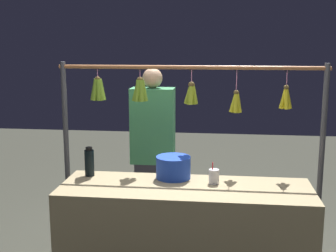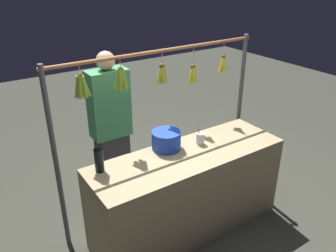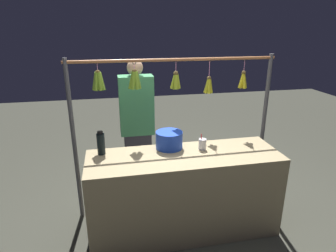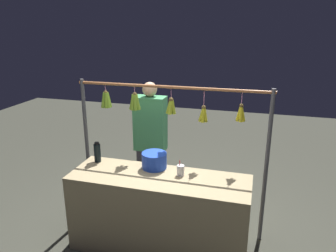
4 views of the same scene
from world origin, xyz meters
TOP-DOWN VIEW (x-y plane):
  - market_counter at (0.00, 0.00)m, footprint 1.86×0.61m
  - display_rack at (0.07, -0.44)m, footprint 2.18×0.13m
  - water_bottle at (0.78, -0.18)m, footprint 0.08×0.08m
  - blue_bucket at (0.11, -0.19)m, footprint 0.27×0.27m
  - drink_cup at (-0.21, -0.09)m, footprint 0.08×0.08m
  - vendor_person at (0.37, -0.84)m, footprint 0.40×0.21m

SIDE VIEW (x-z plane):
  - market_counter at x=0.00m, z-range 0.00..0.85m
  - vendor_person at x=0.37m, z-range -0.01..1.66m
  - drink_cup at x=-0.21m, z-range 0.82..0.99m
  - blue_bucket at x=0.11m, z-range 0.85..1.02m
  - water_bottle at x=0.78m, z-range 0.84..1.08m
  - display_rack at x=0.07m, z-range 0.38..2.12m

